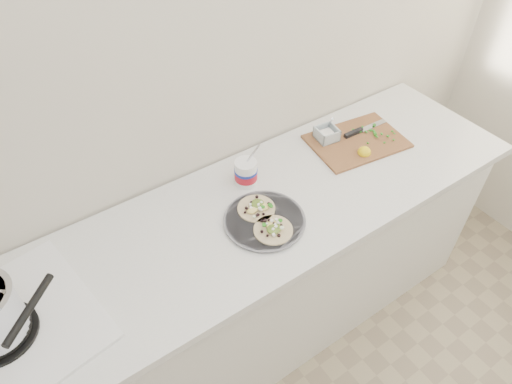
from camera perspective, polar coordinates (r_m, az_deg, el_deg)
counter at (r=2.10m, az=-1.39°, el=-11.00°), size 2.44×0.66×0.90m
taco_plate at (r=1.70m, az=1.07°, el=-3.37°), size 0.31×0.31×0.04m
tub at (r=1.82m, az=-1.18°, el=2.70°), size 0.09×0.09×0.21m
cutboard at (r=2.11m, az=12.25°, el=6.56°), size 0.45×0.34×0.07m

